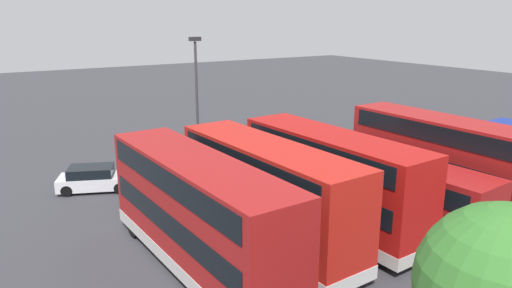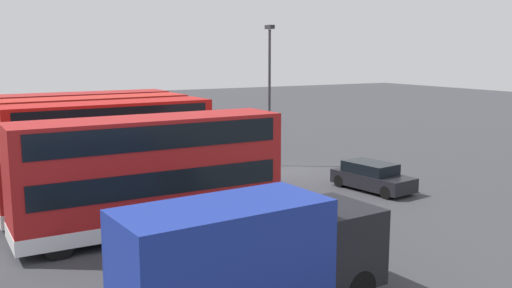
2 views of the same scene
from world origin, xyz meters
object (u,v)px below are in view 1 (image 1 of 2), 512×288
object	(u,v)px
bus_double_decker_third	(331,178)
bus_double_decker_near_end	(438,156)
bus_single_deck_second	(386,181)
car_small_green	(94,179)
car_hatchback_silver	(288,142)
bus_double_decker_fourth	(267,192)
bus_double_decker_fifth	(198,211)
lamp_post_tall	(197,97)

from	to	relation	value
bus_double_decker_third	bus_double_decker_near_end	bearing A→B (deg)	177.19
bus_single_deck_second	car_small_green	distance (m)	16.29
car_hatchback_silver	car_small_green	bearing A→B (deg)	2.97
car_small_green	car_hatchback_silver	bearing A→B (deg)	-177.03
bus_double_decker_fourth	bus_double_decker_fifth	size ratio (longest dim) A/B	0.92
bus_double_decker_third	bus_double_decker_fifth	bearing A→B (deg)	2.05
bus_single_deck_second	lamp_post_tall	xyz separation A→B (m)	(5.55, -10.42, 3.36)
lamp_post_tall	bus_double_decker_fourth	bearing A→B (deg)	80.85
bus_single_deck_second	lamp_post_tall	world-z (taller)	lamp_post_tall
bus_double_decker_near_end	bus_double_decker_fifth	distance (m)	14.27
bus_double_decker_third	car_small_green	xyz separation A→B (m)	(8.25, -10.98, -1.75)
bus_double_decker_third	bus_double_decker_fourth	world-z (taller)	same
car_small_green	lamp_post_tall	distance (m)	7.69
bus_double_decker_third	car_small_green	bearing A→B (deg)	-53.10
bus_double_decker_near_end	bus_double_decker_fifth	size ratio (longest dim) A/B	0.92
bus_single_deck_second	car_small_green	size ratio (longest dim) A/B	2.57
bus_single_deck_second	lamp_post_tall	size ratio (longest dim) A/B	1.33
car_small_green	lamp_post_tall	world-z (taller)	lamp_post_tall
bus_double_decker_fourth	bus_double_decker_fifth	distance (m)	3.45
bus_double_decker_fifth	bus_double_decker_near_end	bearing A→B (deg)	179.57
bus_double_decker_third	car_hatchback_silver	size ratio (longest dim) A/B	2.29
bus_single_deck_second	bus_double_decker_fifth	xyz separation A→B (m)	(10.64, 0.16, 0.83)
bus_single_deck_second	bus_double_decker_fifth	world-z (taller)	bus_double_decker_fifth
bus_single_deck_second	car_small_green	bearing A→B (deg)	-42.90
bus_double_decker_fifth	car_hatchback_silver	distance (m)	17.82
bus_double_decker_near_end	bus_double_decker_fifth	bearing A→B (deg)	-0.43
bus_double_decker_fifth	lamp_post_tall	world-z (taller)	lamp_post_tall
bus_double_decker_near_end	car_small_green	xyz separation A→B (m)	(15.54, -11.34, -1.75)
car_hatchback_silver	lamp_post_tall	xyz separation A→B (m)	(7.99, 1.40, 4.28)
bus_double_decker_fifth	lamp_post_tall	size ratio (longest dim) A/B	1.32
bus_double_decker_near_end	lamp_post_tall	world-z (taller)	lamp_post_tall
bus_double_decker_fourth	bus_double_decker_fifth	bearing A→B (deg)	5.07
bus_double_decker_near_end	bus_single_deck_second	size ratio (longest dim) A/B	0.91
bus_double_decker_near_end	car_small_green	bearing A→B (deg)	-36.13
bus_single_deck_second	bus_double_decker_fourth	bearing A→B (deg)	-1.13
bus_double_decker_fifth	car_hatchback_silver	xyz separation A→B (m)	(-13.08, -11.98, -1.75)
bus_single_deck_second	bus_double_decker_fourth	size ratio (longest dim) A/B	1.09
bus_double_decker_fifth	car_hatchback_silver	size ratio (longest dim) A/B	2.51
bus_double_decker_fourth	bus_double_decker_third	bearing A→B (deg)	179.11
bus_single_deck_second	bus_double_decker_fifth	size ratio (longest dim) A/B	1.01
bus_double_decker_fourth	car_small_green	xyz separation A→B (m)	(4.70, -10.93, -1.75)
bus_double_decker_third	car_hatchback_silver	world-z (taller)	bus_double_decker_third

